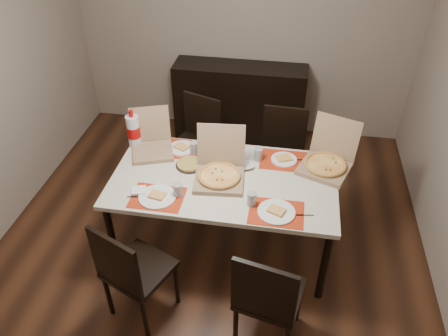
{
  "coord_description": "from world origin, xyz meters",
  "views": [
    {
      "loc": [
        0.58,
        -2.73,
        2.94
      ],
      "look_at": [
        0.12,
        -0.03,
        0.85
      ],
      "focal_mm": 35.0,
      "sensor_mm": 36.0,
      "label": 1
    }
  ],
  "objects_px": {
    "chair_far_left": "(197,138)",
    "soda_bottle": "(134,131)",
    "dining_table": "(224,184)",
    "pizza_box_center": "(220,172)",
    "dip_bowl": "(246,166)",
    "chair_near_left": "(131,270)",
    "chair_far_right": "(282,151)",
    "chair_near_right": "(267,296)",
    "sideboard": "(239,102)"
  },
  "relations": [
    {
      "from": "dining_table",
      "to": "chair_far_left",
      "type": "xyz_separation_m",
      "value": [
        -0.43,
        0.89,
        -0.17
      ]
    },
    {
      "from": "pizza_box_center",
      "to": "chair_near_right",
      "type": "bearing_deg",
      "value": -61.74
    },
    {
      "from": "sideboard",
      "to": "soda_bottle",
      "type": "distance_m",
      "value": 1.71
    },
    {
      "from": "chair_near_right",
      "to": "chair_near_left",
      "type": "bearing_deg",
      "value": 176.59
    },
    {
      "from": "chair_near_left",
      "to": "dip_bowl",
      "type": "xyz_separation_m",
      "value": [
        0.68,
        1.01,
        0.25
      ]
    },
    {
      "from": "chair_far_left",
      "to": "chair_far_right",
      "type": "bearing_deg",
      "value": -6.06
    },
    {
      "from": "pizza_box_center",
      "to": "dip_bowl",
      "type": "height_order",
      "value": "pizza_box_center"
    },
    {
      "from": "dining_table",
      "to": "chair_far_right",
      "type": "xyz_separation_m",
      "value": [
        0.43,
        0.8,
        -0.17
      ]
    },
    {
      "from": "chair_near_right",
      "to": "dip_bowl",
      "type": "bearing_deg",
      "value": 105.1
    },
    {
      "from": "chair_near_left",
      "to": "soda_bottle",
      "type": "height_order",
      "value": "soda_bottle"
    },
    {
      "from": "sideboard",
      "to": "pizza_box_center",
      "type": "distance_m",
      "value": 1.85
    },
    {
      "from": "chair_far_right",
      "to": "chair_near_right",
      "type": "bearing_deg",
      "value": -89.7
    },
    {
      "from": "chair_far_left",
      "to": "dip_bowl",
      "type": "distance_m",
      "value": 0.96
    },
    {
      "from": "dining_table",
      "to": "pizza_box_center",
      "type": "height_order",
      "value": "pizza_box_center"
    },
    {
      "from": "sideboard",
      "to": "chair_far_right",
      "type": "bearing_deg",
      "value": -61.18
    },
    {
      "from": "pizza_box_center",
      "to": "dip_bowl",
      "type": "xyz_separation_m",
      "value": [
        0.19,
        0.17,
        -0.04
      ]
    },
    {
      "from": "chair_near_right",
      "to": "chair_far_left",
      "type": "relative_size",
      "value": 1.0
    },
    {
      "from": "chair_near_right",
      "to": "chair_far_right",
      "type": "relative_size",
      "value": 1.0
    },
    {
      "from": "soda_bottle",
      "to": "pizza_box_center",
      "type": "bearing_deg",
      "value": -22.54
    },
    {
      "from": "chair_near_right",
      "to": "soda_bottle",
      "type": "distance_m",
      "value": 1.83
    },
    {
      "from": "chair_near_left",
      "to": "pizza_box_center",
      "type": "bearing_deg",
      "value": 59.81
    },
    {
      "from": "chair_far_right",
      "to": "soda_bottle",
      "type": "xyz_separation_m",
      "value": [
        -1.29,
        -0.46,
        0.39
      ]
    },
    {
      "from": "dining_table",
      "to": "chair_far_left",
      "type": "relative_size",
      "value": 1.94
    },
    {
      "from": "chair_near_left",
      "to": "dip_bowl",
      "type": "distance_m",
      "value": 1.24
    },
    {
      "from": "pizza_box_center",
      "to": "dining_table",
      "type": "bearing_deg",
      "value": 11.06
    },
    {
      "from": "dip_bowl",
      "to": "soda_bottle",
      "type": "height_order",
      "value": "soda_bottle"
    },
    {
      "from": "chair_far_right",
      "to": "dip_bowl",
      "type": "bearing_deg",
      "value": -113.91
    },
    {
      "from": "chair_near_left",
      "to": "pizza_box_center",
      "type": "height_order",
      "value": "pizza_box_center"
    },
    {
      "from": "chair_near_right",
      "to": "soda_bottle",
      "type": "xyz_separation_m",
      "value": [
        -1.3,
        1.23,
        0.39
      ]
    },
    {
      "from": "chair_near_left",
      "to": "dip_bowl",
      "type": "bearing_deg",
      "value": 56.14
    },
    {
      "from": "chair_far_left",
      "to": "dining_table",
      "type": "bearing_deg",
      "value": -64.21
    },
    {
      "from": "dining_table",
      "to": "pizza_box_center",
      "type": "bearing_deg",
      "value": -168.94
    },
    {
      "from": "dining_table",
      "to": "chair_near_right",
      "type": "bearing_deg",
      "value": -63.69
    },
    {
      "from": "chair_near_right",
      "to": "chair_far_right",
      "type": "xyz_separation_m",
      "value": [
        -0.01,
        1.69,
        0.0
      ]
    },
    {
      "from": "chair_far_right",
      "to": "pizza_box_center",
      "type": "bearing_deg",
      "value": -120.35
    },
    {
      "from": "chair_far_right",
      "to": "pizza_box_center",
      "type": "distance_m",
      "value": 0.98
    },
    {
      "from": "sideboard",
      "to": "dip_bowl",
      "type": "bearing_deg",
      "value": -80.36
    },
    {
      "from": "chair_near_left",
      "to": "chair_near_right",
      "type": "xyz_separation_m",
      "value": [
        0.96,
        -0.06,
        0.0
      ]
    },
    {
      "from": "chair_near_right",
      "to": "pizza_box_center",
      "type": "distance_m",
      "value": 1.05
    },
    {
      "from": "sideboard",
      "to": "soda_bottle",
      "type": "relative_size",
      "value": 4.32
    },
    {
      "from": "chair_near_right",
      "to": "chair_far_left",
      "type": "height_order",
      "value": "same"
    },
    {
      "from": "sideboard",
      "to": "dining_table",
      "type": "relative_size",
      "value": 0.83
    },
    {
      "from": "chair_far_left",
      "to": "soda_bottle",
      "type": "height_order",
      "value": "soda_bottle"
    },
    {
      "from": "chair_near_left",
      "to": "sideboard",
      "type": "bearing_deg",
      "value": 81.47
    },
    {
      "from": "chair_far_left",
      "to": "pizza_box_center",
      "type": "bearing_deg",
      "value": -66.24
    },
    {
      "from": "dining_table",
      "to": "soda_bottle",
      "type": "relative_size",
      "value": 5.18
    },
    {
      "from": "sideboard",
      "to": "chair_near_left",
      "type": "xyz_separation_m",
      "value": [
        -0.4,
        -2.65,
        0.06
      ]
    },
    {
      "from": "dining_table",
      "to": "chair_far_right",
      "type": "height_order",
      "value": "chair_far_right"
    },
    {
      "from": "chair_far_left",
      "to": "chair_far_right",
      "type": "relative_size",
      "value": 1.0
    },
    {
      "from": "pizza_box_center",
      "to": "soda_bottle",
      "type": "xyz_separation_m",
      "value": [
        -0.82,
        0.34,
        0.09
      ]
    }
  ]
}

